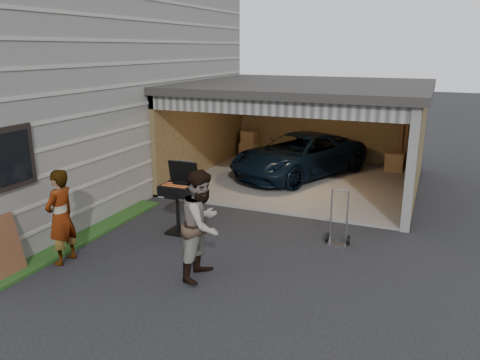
% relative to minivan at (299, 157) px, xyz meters
% --- Properties ---
extents(ground, '(80.00, 80.00, 0.00)m').
position_rel_minivan_xyz_m(ground, '(-0.55, -6.90, -0.64)').
color(ground, black).
rests_on(ground, ground).
extents(house, '(7.00, 11.00, 5.50)m').
position_rel_minivan_xyz_m(house, '(-6.55, -2.90, 2.11)').
color(house, '#474744').
rests_on(house, ground).
extents(groundcover_strip, '(0.50, 8.00, 0.06)m').
position_rel_minivan_xyz_m(groundcover_strip, '(-2.80, -7.90, -0.61)').
color(groundcover_strip, '#193814').
rests_on(groundcover_strip, ground).
extents(garage, '(6.80, 6.30, 2.90)m').
position_rel_minivan_xyz_m(garage, '(0.21, -0.11, 1.23)').
color(garage, '#605E59').
rests_on(garage, ground).
extents(minivan, '(3.86, 5.07, 1.28)m').
position_rel_minivan_xyz_m(minivan, '(0.00, 0.00, 0.00)').
color(minivan, black).
rests_on(minivan, ground).
extents(woman, '(0.44, 0.66, 1.77)m').
position_rel_minivan_xyz_m(woman, '(-2.37, -7.40, 0.25)').
color(woman, '#AEBBDB').
rests_on(woman, ground).
extents(man, '(0.74, 0.94, 1.91)m').
position_rel_minivan_xyz_m(man, '(0.25, -6.89, 0.32)').
color(man, '#402D19').
rests_on(man, ground).
extents(bbq_grill, '(0.68, 0.60, 1.52)m').
position_rel_minivan_xyz_m(bbq_grill, '(-1.15, -5.30, 0.26)').
color(bbq_grill, black).
rests_on(bbq_grill, ground).
extents(propane_tank, '(0.39, 0.39, 0.45)m').
position_rel_minivan_xyz_m(propane_tank, '(-0.73, -5.33, -0.42)').
color(propane_tank, silver).
rests_on(propane_tank, ground).
extents(hand_truck, '(0.48, 0.37, 1.15)m').
position_rel_minivan_xyz_m(hand_truck, '(2.14, -4.62, -0.42)').
color(hand_truck, slate).
rests_on(hand_truck, ground).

